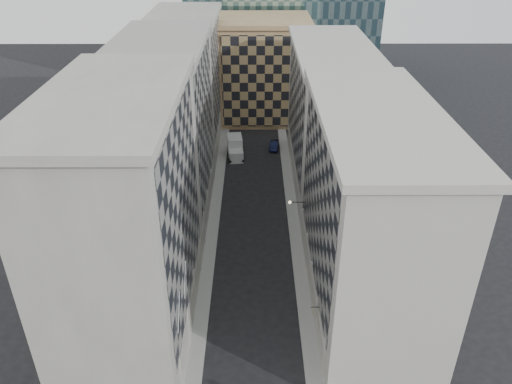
{
  "coord_description": "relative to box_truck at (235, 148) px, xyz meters",
  "views": [
    {
      "loc": [
        0.08,
        -25.54,
        35.59
      ],
      "look_at": [
        0.25,
        15.97,
        12.11
      ],
      "focal_mm": 35.0,
      "sensor_mm": 36.0,
      "label": 1
    }
  ],
  "objects": [
    {
      "name": "bldg_right_b",
      "position": [
        13.93,
        -7.69,
        8.47
      ],
      "size": [
        10.8,
        28.8,
        19.7
      ],
      "color": "#B9B3AA",
      "rests_on": "ground"
    },
    {
      "name": "bldg_left_b",
      "position": [
        -7.84,
        -16.69,
        9.95
      ],
      "size": [
        10.8,
        22.8,
        22.7
      ],
      "color": "#9C9991",
      "rests_on": "ground"
    },
    {
      "name": "box_truck",
      "position": [
        0.0,
        0.0,
        0.0
      ],
      "size": [
        2.93,
        5.97,
        3.16
      ],
      "rotation": [
        0.0,
        0.0,
        0.11
      ],
      "color": "silver",
      "rests_on": "ground"
    },
    {
      "name": "sidewalk_west",
      "position": [
        -2.21,
        -19.69,
        -1.3
      ],
      "size": [
        1.5,
        100.0,
        0.15
      ],
      "primitive_type": "cube",
      "color": "gray",
      "rests_on": "ground"
    },
    {
      "name": "bldg_left_c",
      "position": [
        -7.84,
        5.31,
        9.45
      ],
      "size": [
        10.8,
        22.8,
        21.7
      ],
      "color": "gray",
      "rests_on": "ground"
    },
    {
      "name": "tan_block",
      "position": [
        5.04,
        18.21,
        8.06
      ],
      "size": [
        16.8,
        14.8,
        18.8
      ],
      "color": "#A48057",
      "rests_on": "ground"
    },
    {
      "name": "dark_car",
      "position": [
        6.52,
        2.76,
        -0.73
      ],
      "size": [
        1.75,
        4.01,
        1.28
      ],
      "primitive_type": "imported",
      "rotation": [
        0.0,
        0.0,
        -0.1
      ],
      "color": "#0D1333",
      "rests_on": "ground"
    },
    {
      "name": "bldg_right_a",
      "position": [
        13.92,
        -34.69,
        8.95
      ],
      "size": [
        10.8,
        26.8,
        20.7
      ],
      "color": "#B9B3AA",
      "rests_on": "ground"
    },
    {
      "name": "bldg_left_a",
      "position": [
        -7.84,
        -38.69,
        10.45
      ],
      "size": [
        10.8,
        22.8,
        23.7
      ],
      "color": "gray",
      "rests_on": "ground"
    },
    {
      "name": "sidewalk_east",
      "position": [
        8.29,
        -19.69,
        -1.3
      ],
      "size": [
        1.5,
        100.0,
        0.15
      ],
      "primitive_type": "cube",
      "color": "gray",
      "rests_on": "ground"
    },
    {
      "name": "flagpoles_left",
      "position": [
        -2.86,
        -43.69,
        6.63
      ],
      "size": [
        0.1,
        6.33,
        2.33
      ],
      "color": "gray",
      "rests_on": "ground"
    },
    {
      "name": "shop_sign",
      "position": [
        8.46,
        -41.01,
        2.46
      ],
      "size": [
        0.8,
        0.7,
        0.78
      ],
      "rotation": [
        0.0,
        0.0,
        0.0
      ],
      "color": "black",
      "rests_on": "ground"
    },
    {
      "name": "bracket_lamp",
      "position": [
        7.42,
        -25.69,
        4.83
      ],
      "size": [
        1.98,
        0.36,
        0.36
      ],
      "color": "black",
      "rests_on": "ground"
    }
  ]
}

